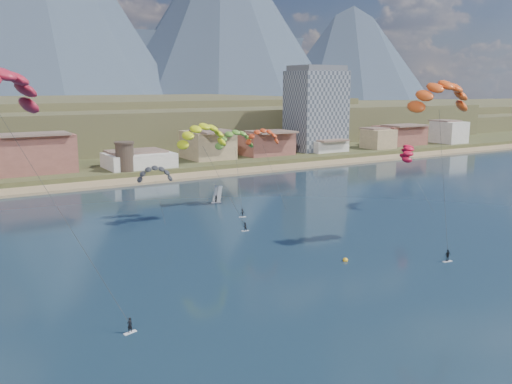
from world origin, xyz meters
TOP-DOWN VIEW (x-y plane):
  - ground at (0.00, 0.00)m, footprint 2400.00×2400.00m
  - beach at (0.00, 106.00)m, footprint 2200.00×12.00m
  - foothills at (22.39, 232.47)m, footprint 940.00×210.00m
  - apartment_tower at (85.00, 128.00)m, footprint 20.00×16.00m
  - watchtower at (5.00, 114.00)m, footprint 5.82×5.82m
  - kitesurfer_yellow at (1.56, 54.33)m, footprint 11.13×12.93m
  - kitesurfer_orange at (29.09, 21.59)m, footprint 13.33×12.45m
  - kitesurfer_green at (14.42, 64.80)m, footprint 9.87×13.22m
  - distant_kite_dark at (-4.97, 63.45)m, footprint 7.94×6.30m
  - distant_kite_orange at (19.77, 61.84)m, footprint 8.50×6.50m
  - distant_kite_red at (45.58, 43.89)m, footprint 7.50×7.98m
  - windsurfer at (12.14, 69.57)m, footprint 2.31×2.55m
  - buoy at (9.53, 21.14)m, footprint 0.79×0.79m

SIDE VIEW (x-z plane):
  - ground at x=0.00m, z-range 0.00..0.00m
  - buoy at x=9.53m, z-range -0.26..0.53m
  - beach at x=0.00m, z-range -0.20..0.70m
  - windsurfer at x=12.14m, z-range -0.72..3.23m
  - watchtower at x=5.00m, z-range 2.07..10.67m
  - foothills at x=22.39m, z-range 0.08..18.08m
  - distant_kite_dark at x=-4.97m, z-range 3.15..15.98m
  - distant_kite_red at x=45.58m, z-range 4.87..20.55m
  - kitesurfer_green at x=14.42m, z-range 5.87..24.99m
  - distant_kite_orange at x=19.77m, z-range 6.68..25.45m
  - apartment_tower at x=85.00m, z-range 1.82..33.82m
  - kitesurfer_yellow at x=1.56m, z-range 7.21..28.48m
  - kitesurfer_orange at x=29.09m, z-range 11.20..39.96m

